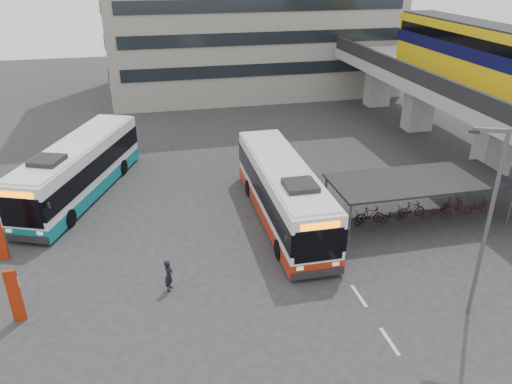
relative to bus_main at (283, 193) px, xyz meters
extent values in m
plane|color=#28282B|center=(-1.10, -4.73, -1.71)|extent=(120.00, 120.00, 0.00)
cube|color=gray|center=(15.90, 3.27, 0.59)|extent=(2.20, 1.60, 4.60)
cube|color=gray|center=(15.90, 13.27, 0.59)|extent=(2.20, 1.60, 4.60)
cube|color=gray|center=(15.90, 21.27, 0.59)|extent=(2.20, 1.60, 4.60)
cube|color=gray|center=(15.90, 7.27, 3.34)|extent=(8.00, 32.00, 0.90)
cube|color=black|center=(12.15, 7.27, 4.34)|extent=(0.35, 32.00, 1.10)
cube|color=gold|center=(15.90, 5.65, 5.89)|extent=(2.90, 20.00, 3.90)
cube|color=#090933|center=(15.90, 5.65, 6.09)|extent=(2.98, 20.02, 0.90)
cube|color=black|center=(15.90, 5.65, 6.89)|extent=(2.96, 19.20, 0.70)
cube|color=black|center=(15.90, 5.65, 7.84)|extent=(2.70, 19.60, 0.25)
cylinder|color=#595B60|center=(2.60, 0.07, -0.51)|extent=(0.12, 0.12, 2.40)
cylinder|color=#595B60|center=(12.20, 0.07, -0.51)|extent=(0.12, 0.12, 2.40)
cylinder|color=#595B60|center=(2.60, -3.53, -0.51)|extent=(0.12, 0.12, 2.40)
cylinder|color=#595B60|center=(12.20, -3.53, -0.51)|extent=(0.12, 0.12, 2.40)
cube|color=black|center=(7.40, -1.73, 0.77)|extent=(10.00, 4.00, 0.12)
imported|color=black|center=(3.40, -1.73, -1.26)|extent=(1.71, 0.60, 0.90)
imported|color=black|center=(4.74, -1.73, -1.21)|extent=(1.66, 0.47, 1.00)
imported|color=black|center=(6.07, -1.73, -1.26)|extent=(1.71, 0.60, 0.90)
imported|color=black|center=(7.40, -1.73, -1.21)|extent=(1.66, 0.47, 1.00)
imported|color=#350C0F|center=(8.74, -1.73, -1.26)|extent=(1.71, 0.60, 0.90)
imported|color=#3F0C0F|center=(10.07, -1.73, -1.21)|extent=(1.66, 0.47, 1.00)
imported|color=#490C0F|center=(11.40, -1.73, -1.26)|extent=(1.71, 0.60, 0.90)
cube|color=beige|center=(1.40, -10.73, -1.70)|extent=(0.15, 1.60, 0.01)
cube|color=beige|center=(1.40, -7.73, -1.70)|extent=(0.15, 1.60, 0.01)
cube|color=beige|center=(1.40, -4.73, -1.70)|extent=(0.15, 1.60, 0.01)
cube|color=white|center=(0.00, 0.02, 0.18)|extent=(2.75, 12.44, 2.85)
cube|color=#9C230E|center=(0.00, 0.02, -1.14)|extent=(2.79, 12.48, 0.78)
cube|color=black|center=(0.00, 0.02, 0.31)|extent=(2.81, 12.46, 1.19)
cube|color=#FF7300|center=(-0.05, -6.19, 1.24)|extent=(1.85, 0.10, 0.31)
cube|color=black|center=(-0.03, -3.09, 1.83)|extent=(1.60, 1.67, 0.29)
cylinder|color=black|center=(-1.27, -3.95, -1.19)|extent=(0.32, 1.04, 1.04)
cylinder|color=black|center=(1.27, 3.48, -1.19)|extent=(0.32, 1.04, 1.04)
cube|color=white|center=(-11.55, 6.04, 0.20)|extent=(7.19, 12.64, 2.88)
cube|color=#0D6C75|center=(-11.55, 6.04, -1.14)|extent=(7.24, 12.69, 0.78)
cube|color=black|center=(-11.55, 6.04, 0.33)|extent=(7.26, 12.68, 1.20)
cube|color=#FF7300|center=(-13.91, 0.23, 1.27)|extent=(1.76, 0.78, 0.31)
cube|color=black|center=(-12.73, 3.13, 1.87)|extent=(2.11, 2.15, 0.29)
cylinder|color=black|center=(-14.22, 2.79, -1.19)|extent=(0.68, 1.09, 1.05)
cylinder|color=black|center=(-9.06, 8.83, -1.19)|extent=(0.68, 1.09, 1.05)
imported|color=black|center=(-6.85, -5.34, -0.93)|extent=(0.54, 0.66, 1.56)
cylinder|color=#595B60|center=(5.52, -9.82, 2.41)|extent=(0.17, 0.17, 8.25)
cube|color=#595B60|center=(4.95, -9.58, 6.44)|extent=(1.20, 0.63, 0.15)
cube|color=black|center=(4.43, -9.35, 6.35)|extent=(0.41, 0.31, 0.12)
cube|color=#952009|center=(-13.12, -6.04, -0.47)|extent=(0.50, 0.16, 2.48)
cube|color=white|center=(-13.12, -6.04, 0.17)|extent=(0.54, 0.06, 0.50)
cube|color=#952009|center=(-14.81, 3.90, -0.48)|extent=(0.50, 0.19, 2.46)
cube|color=white|center=(-14.81, 3.90, 0.16)|extent=(0.53, 0.09, 0.49)
camera|label=1|loc=(-7.22, -24.45, 12.18)|focal=35.00mm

